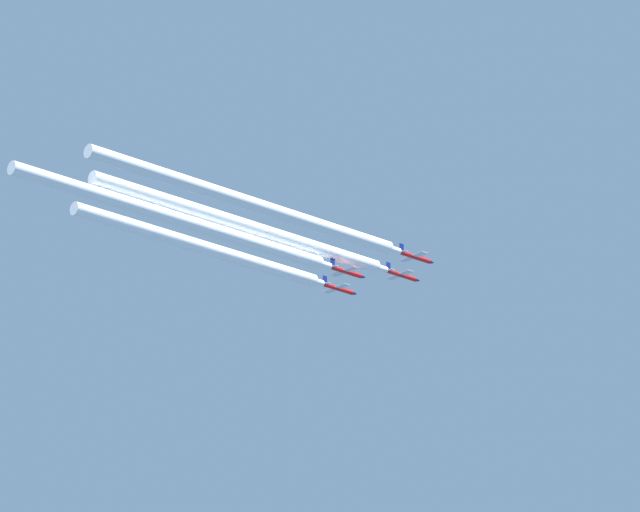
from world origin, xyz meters
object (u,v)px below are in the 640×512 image
object	(u,v)px
jet_left_wingman	(339,289)
jet_lead	(402,275)
jet_right_wingman	(416,257)
jet_slot	(347,272)

from	to	relation	value
jet_left_wingman	jet_lead	bearing A→B (deg)	34.37
jet_lead	jet_right_wingman	xyz separation A→B (m)	(13.42, -8.50, -1.70)
jet_lead	jet_slot	xyz separation A→B (m)	(0.62, -17.10, -3.59)
jet_left_wingman	jet_slot	size ratio (longest dim) A/B	1.00
jet_left_wingman	jet_slot	bearing A→B (deg)	-34.97
jet_right_wingman	jet_slot	xyz separation A→B (m)	(-12.80, -8.59, -1.89)
jet_left_wingman	jet_right_wingman	xyz separation A→B (m)	(25.47, -0.26, 0.13)
jet_right_wingman	jet_left_wingman	bearing A→B (deg)	179.40
jet_right_wingman	jet_slot	distance (m)	15.53
jet_lead	jet_left_wingman	world-z (taller)	jet_lead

